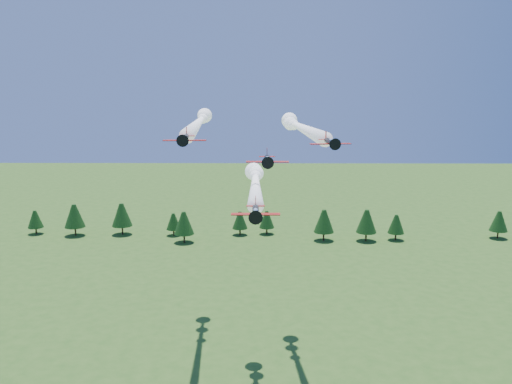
{
  "coord_description": "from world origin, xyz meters",
  "views": [
    {
      "loc": [
        0.3,
        -92.32,
        58.67
      ],
      "look_at": [
        -0.53,
        0.0,
        40.05
      ],
      "focal_mm": 40.0,
      "sensor_mm": 36.0,
      "label": 1
    }
  ],
  "objects_px": {
    "plane_lead": "(256,182)",
    "plane_slot": "(267,160)",
    "plane_left": "(199,122)",
    "plane_right": "(300,127)"
  },
  "relations": [
    {
      "from": "plane_lead",
      "to": "plane_slot",
      "type": "bearing_deg",
      "value": -69.46
    },
    {
      "from": "plane_left",
      "to": "plane_slot",
      "type": "distance_m",
      "value": 28.11
    },
    {
      "from": "plane_left",
      "to": "plane_slot",
      "type": "bearing_deg",
      "value": -60.37
    },
    {
      "from": "plane_lead",
      "to": "plane_left",
      "type": "distance_m",
      "value": 23.94
    },
    {
      "from": "plane_right",
      "to": "plane_lead",
      "type": "bearing_deg",
      "value": -131.94
    },
    {
      "from": "plane_lead",
      "to": "plane_slot",
      "type": "distance_m",
      "value": 7.82
    },
    {
      "from": "plane_lead",
      "to": "plane_slot",
      "type": "xyz_separation_m",
      "value": [
        2.16,
        -5.6,
        5.01
      ]
    },
    {
      "from": "plane_left",
      "to": "plane_right",
      "type": "xyz_separation_m",
      "value": [
        21.65,
        -5.18,
        -0.62
      ]
    },
    {
      "from": "plane_lead",
      "to": "plane_right",
      "type": "distance_m",
      "value": 18.21
    },
    {
      "from": "plane_lead",
      "to": "plane_left",
      "type": "bearing_deg",
      "value": 124.24
    }
  ]
}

